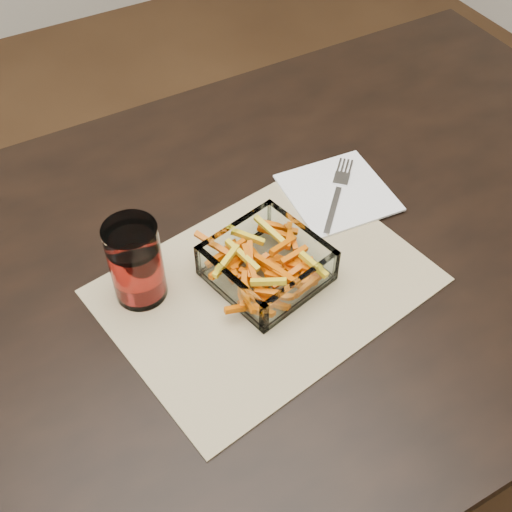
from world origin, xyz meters
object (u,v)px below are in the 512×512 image
at_px(dining_table, 241,299).
at_px(fork, 338,192).
at_px(tumbler, 136,264).
at_px(glass_bowl, 267,265).

bearing_deg(dining_table, fork, 13.83).
relative_size(dining_table, fork, 11.09).
height_order(tumbler, fork, tumbler).
xyz_separation_m(glass_bowl, tumbler, (-0.17, 0.06, 0.04)).
xyz_separation_m(dining_table, fork, (0.21, 0.05, 0.10)).
relative_size(dining_table, glass_bowl, 9.01).
distance_m(tumbler, fork, 0.37).
xyz_separation_m(tumbler, fork, (0.36, 0.03, -0.05)).
relative_size(glass_bowl, tumbler, 1.35).
height_order(dining_table, tumbler, tumbler).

